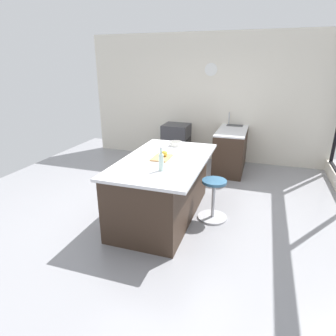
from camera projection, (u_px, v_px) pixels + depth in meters
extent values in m
plane|color=gray|center=(167.00, 206.00, 4.69)|extent=(7.31, 7.31, 0.00)
cube|color=silver|center=(205.00, 99.00, 6.68)|extent=(0.12, 5.62, 2.88)
cylinder|color=white|center=(211.00, 70.00, 6.36)|extent=(0.03, 0.28, 0.28)
cube|color=#38281E|center=(232.00, 147.00, 6.49)|extent=(1.98, 0.60, 0.86)
cube|color=silver|center=(234.00, 127.00, 6.34)|extent=(1.98, 0.60, 0.03)
cube|color=#38383D|center=(235.00, 127.00, 6.57)|extent=(0.44, 0.36, 0.12)
cylinder|color=#B7B7BC|center=(229.00, 118.00, 6.55)|extent=(0.02, 0.02, 0.28)
cube|color=#38383D|center=(176.00, 142.00, 6.89)|extent=(0.60, 0.60, 0.86)
cube|color=black|center=(188.00, 145.00, 6.81)|extent=(0.44, 0.01, 0.32)
cube|color=#38281E|center=(162.00, 189.00, 4.30)|extent=(1.97, 0.97, 0.88)
cube|color=silver|center=(165.00, 160.00, 4.12)|extent=(2.03, 1.17, 0.04)
cylinder|color=#B7B7BC|center=(212.00, 217.00, 4.33)|extent=(0.44, 0.44, 0.03)
cylinder|color=#B7B7BC|center=(213.00, 200.00, 4.23)|extent=(0.05, 0.05, 0.56)
cylinder|color=#336084|center=(214.00, 182.00, 4.13)|extent=(0.36, 0.36, 0.04)
cube|color=tan|center=(162.00, 158.00, 4.13)|extent=(0.36, 0.24, 0.02)
sphere|color=gold|center=(164.00, 153.00, 4.14)|extent=(0.09, 0.09, 0.09)
cylinder|color=silver|center=(161.00, 162.00, 3.62)|extent=(0.06, 0.06, 0.22)
cylinder|color=silver|center=(161.00, 151.00, 3.57)|extent=(0.03, 0.03, 0.08)
cylinder|color=#B7B7BC|center=(161.00, 148.00, 3.55)|extent=(0.03, 0.03, 0.02)
cylinder|color=silver|center=(176.00, 144.00, 4.75)|extent=(0.21, 0.21, 0.07)
cylinder|color=slate|center=(176.00, 143.00, 4.75)|extent=(0.17, 0.17, 0.04)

